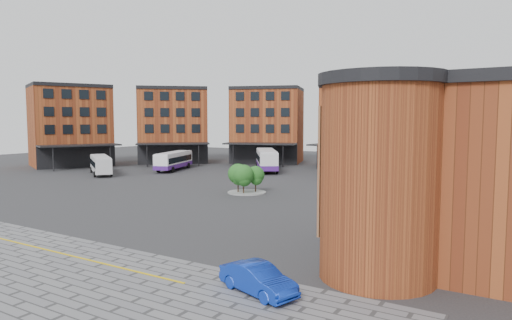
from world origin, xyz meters
The scene contains 12 objects.
ground centered at (0.00, 0.00, 0.00)m, with size 160.00×160.00×0.00m, color #28282B.
yellow_line centered at (2.00, -14.00, 0.03)m, with size 26.00×0.15×0.02m, color gold.
main_building centered at (-4.77, 38.25, 7.23)m, with size 94.14×42.48×14.60m.
east_building centered at (28.70, -3.06, 5.29)m, with size 17.40×15.40×10.60m.
tree_island centered at (2.03, 11.55, 1.93)m, with size 4.40×4.40×3.35m.
bus_a centered at (-26.49, 15.15, 1.67)m, with size 9.52×7.51×2.82m.
bus_b centered at (-20.98, 25.44, 1.63)m, with size 5.83×10.91×3.01m.
bus_c centered at (-7.50, 32.70, 1.86)m, with size 9.18×11.68×3.44m.
bus_d centered at (6.35, 31.94, 1.86)m, with size 5.63×12.47×3.43m.
bus_e centered at (16.40, 27.74, 1.92)m, with size 10.51×11.34×3.55m.
bus_f centered at (23.12, 23.34, 1.64)m, with size 9.12×9.58×3.03m.
blue_car centered at (18.81, -13.13, 0.71)m, with size 1.50×4.31×1.42m, color #0C2CA8.
Camera 1 is at (29.82, -31.18, 8.25)m, focal length 32.00 mm.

